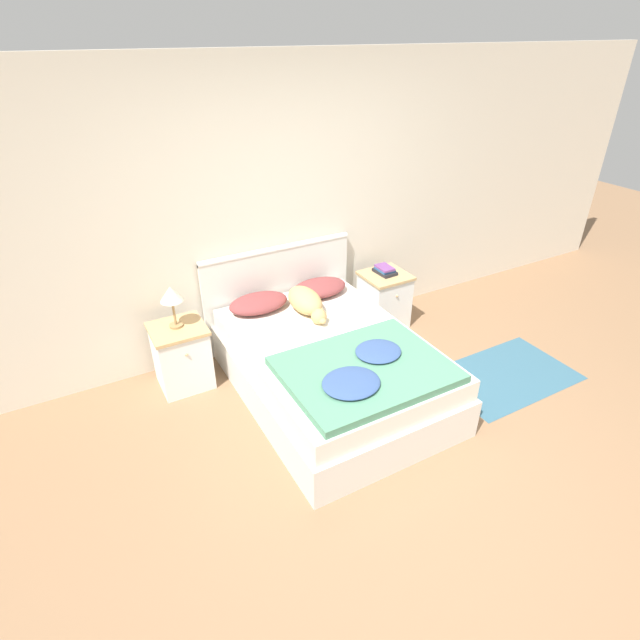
{
  "coord_description": "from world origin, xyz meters",
  "views": [
    {
      "loc": [
        -1.78,
        -1.81,
        2.68
      ],
      "look_at": [
        -0.08,
        1.25,
        0.61
      ],
      "focal_mm": 28.0,
      "sensor_mm": 36.0,
      "label": 1
    }
  ],
  "objects_px": {
    "nightstand_left": "(182,356)",
    "table_lamp": "(171,296)",
    "pillow_right": "(319,288)",
    "book_stack": "(385,270)",
    "bed": "(332,368)",
    "dog": "(306,302)",
    "nightstand_right": "(384,300)",
    "pillow_left": "(258,303)"
  },
  "relations": [
    {
      "from": "nightstand_right",
      "to": "pillow_right",
      "type": "height_order",
      "value": "pillow_right"
    },
    {
      "from": "nightstand_left",
      "to": "table_lamp",
      "type": "distance_m",
      "value": 0.56
    },
    {
      "from": "nightstand_right",
      "to": "table_lamp",
      "type": "height_order",
      "value": "table_lamp"
    },
    {
      "from": "dog",
      "to": "nightstand_right",
      "type": "bearing_deg",
      "value": 11.17
    },
    {
      "from": "bed",
      "to": "dog",
      "type": "distance_m",
      "value": 0.64
    },
    {
      "from": "nightstand_left",
      "to": "dog",
      "type": "bearing_deg",
      "value": -10.16
    },
    {
      "from": "table_lamp",
      "to": "pillow_left",
      "type": "bearing_deg",
      "value": 1.24
    },
    {
      "from": "nightstand_right",
      "to": "dog",
      "type": "bearing_deg",
      "value": -168.83
    },
    {
      "from": "nightstand_left",
      "to": "bed",
      "type": "bearing_deg",
      "value": -35.04
    },
    {
      "from": "pillow_right",
      "to": "table_lamp",
      "type": "distance_m",
      "value": 1.37
    },
    {
      "from": "nightstand_left",
      "to": "dog",
      "type": "xyz_separation_m",
      "value": [
        1.09,
        -0.2,
        0.33
      ]
    },
    {
      "from": "nightstand_left",
      "to": "pillow_right",
      "type": "distance_m",
      "value": 1.38
    },
    {
      "from": "nightstand_left",
      "to": "pillow_right",
      "type": "bearing_deg",
      "value": 1.47
    },
    {
      "from": "pillow_right",
      "to": "pillow_left",
      "type": "bearing_deg",
      "value": 180.0
    },
    {
      "from": "nightstand_left",
      "to": "book_stack",
      "type": "distance_m",
      "value": 2.11
    },
    {
      "from": "bed",
      "to": "dog",
      "type": "height_order",
      "value": "dog"
    },
    {
      "from": "bed",
      "to": "nightstand_right",
      "type": "relative_size",
      "value": 3.46
    },
    {
      "from": "nightstand_left",
      "to": "pillow_left",
      "type": "xyz_separation_m",
      "value": [
        0.73,
        0.03,
        0.3
      ]
    },
    {
      "from": "pillow_right",
      "to": "nightstand_right",
      "type": "bearing_deg",
      "value": -2.68
    },
    {
      "from": "dog",
      "to": "table_lamp",
      "type": "height_order",
      "value": "table_lamp"
    },
    {
      "from": "pillow_left",
      "to": "book_stack",
      "type": "height_order",
      "value": "pillow_left"
    },
    {
      "from": "pillow_left",
      "to": "dog",
      "type": "distance_m",
      "value": 0.42
    },
    {
      "from": "dog",
      "to": "pillow_left",
      "type": "bearing_deg",
      "value": 147.13
    },
    {
      "from": "nightstand_left",
      "to": "table_lamp",
      "type": "relative_size",
      "value": 1.57
    },
    {
      "from": "nightstand_right",
      "to": "table_lamp",
      "type": "bearing_deg",
      "value": 179.49
    },
    {
      "from": "table_lamp",
      "to": "bed",
      "type": "bearing_deg",
      "value": -35.72
    },
    {
      "from": "dog",
      "to": "book_stack",
      "type": "bearing_deg",
      "value": 12.6
    },
    {
      "from": "pillow_right",
      "to": "book_stack",
      "type": "relative_size",
      "value": 2.3
    },
    {
      "from": "nightstand_left",
      "to": "book_stack",
      "type": "relative_size",
      "value": 2.45
    },
    {
      "from": "nightstand_left",
      "to": "dog",
      "type": "height_order",
      "value": "dog"
    },
    {
      "from": "pillow_left",
      "to": "pillow_right",
      "type": "distance_m",
      "value": 0.61
    },
    {
      "from": "bed",
      "to": "dog",
      "type": "bearing_deg",
      "value": 84.65
    },
    {
      "from": "bed",
      "to": "nightstand_left",
      "type": "distance_m",
      "value": 1.27
    },
    {
      "from": "nightstand_right",
      "to": "dog",
      "type": "distance_m",
      "value": 1.06
    },
    {
      "from": "pillow_right",
      "to": "book_stack",
      "type": "xyz_separation_m",
      "value": [
        0.74,
        -0.01,
        0.02
      ]
    },
    {
      "from": "pillow_left",
      "to": "book_stack",
      "type": "relative_size",
      "value": 2.3
    },
    {
      "from": "bed",
      "to": "pillow_left",
      "type": "relative_size",
      "value": 3.68
    },
    {
      "from": "book_stack",
      "to": "pillow_right",
      "type": "bearing_deg",
      "value": 179.44
    },
    {
      "from": "book_stack",
      "to": "table_lamp",
      "type": "height_order",
      "value": "table_lamp"
    },
    {
      "from": "bed",
      "to": "nightstand_left",
      "type": "height_order",
      "value": "nightstand_left"
    },
    {
      "from": "nightstand_left",
      "to": "nightstand_right",
      "type": "xyz_separation_m",
      "value": [
        2.08,
        0.0,
        0.0
      ]
    },
    {
      "from": "bed",
      "to": "nightstand_right",
      "type": "xyz_separation_m",
      "value": [
        1.04,
        0.73,
        0.03
      ]
    }
  ]
}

